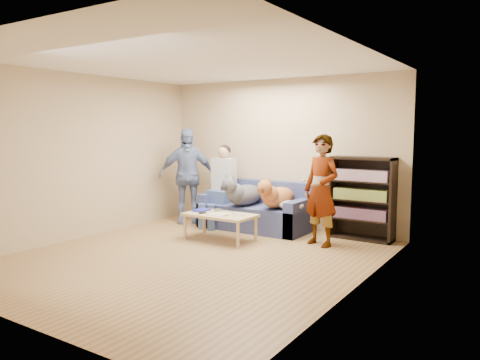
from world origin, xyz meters
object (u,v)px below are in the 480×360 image
Objects in this scene: bookshelf at (362,196)px; dog_gray at (242,194)px; person_standing_right at (321,190)px; sofa at (256,213)px; coffee_table at (220,217)px; dog_tan at (276,196)px; camera_silver at (218,210)px; person_seated at (221,183)px; notebook_blue at (201,210)px; person_standing_left at (187,176)px.

dog_gray is at bearing -165.77° from bookshelf.
sofa is at bearing 178.80° from person_standing_right.
dog_tan is at bearing 61.29° from coffee_table.
dog_tan reaches higher than camera_silver.
bookshelf is (2.46, 0.36, -0.09)m from person_seated.
notebook_blue is 2.36× the size of camera_silver.
person_standing_right is 0.87× the size of sofa.
dog_tan is at bearing -38.76° from person_standing_left.
sofa is at bearing 88.95° from coffee_table.
dog_gray is (0.02, 0.68, 0.19)m from camera_silver.
person_seated is 1.13× the size of bookshelf.
dog_tan is at bearing 43.60° from notebook_blue.
sofa is 0.84m from person_seated.
person_seated is 1.18× the size of dog_gray.
dog_gray is 1.98m from bookshelf.
person_standing_right is 1.13× the size of person_seated.
dog_gray reaches higher than coffee_table.
person_standing_left is 6.72× the size of notebook_blue.
notebook_blue is 0.24× the size of coffee_table.
bookshelf is (0.38, 0.72, -0.15)m from person_standing_right.
person_seated is 1.15m from dog_tan.
person_standing_left is at bearing -177.33° from dog_tan.
person_standing_left is 1.64m from coffee_table.
person_standing_left reaches higher than coffee_table.
person_standing_left is at bearing -167.32° from person_standing_right.
person_standing_right is at bearing -8.68° from dog_gray.
person_standing_left is 3.19m from bookshelf.
dog_tan is 1.05× the size of coffee_table.
person_standing_right reaches higher than person_seated.
camera_silver is at bearing 14.04° from notebook_blue.
dog_tan is 1.06m from coffee_table.
person_seated is 1.20m from coffee_table.
dog_gray is (-0.12, -0.25, 0.35)m from sofa.
notebook_blue is 0.41m from coffee_table.
bookshelf reaches higher than coffee_table.
person_standing_left reaches higher than person_standing_right.
sofa reaches higher than notebook_blue.
bookshelf reaches higher than dog_gray.
person_seated is (-0.66, -0.13, 0.49)m from sofa.
camera_silver is 0.18m from coffee_table.
coffee_table is (0.40, -0.05, -0.06)m from notebook_blue.
bookshelf is at bearing 31.09° from camera_silver.
dog_gray is (-1.54, 0.24, -0.19)m from person_standing_right.
notebook_blue is 1.25m from dog_tan.
dog_gray is at bearing -13.26° from person_seated.
notebook_blue is at bearing -112.64° from sofa.
notebook_blue is 0.97m from person_seated.
camera_silver is 0.06× the size of sofa.
camera_silver is at bearing -128.15° from dog_tan.
camera_silver is at bearing -57.06° from person_seated.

